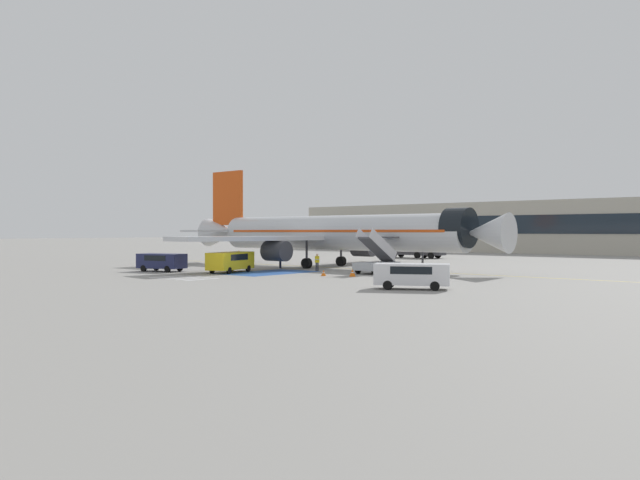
{
  "coord_description": "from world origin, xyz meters",
  "views": [
    {
      "loc": [
        43.7,
        -52.89,
        3.97
      ],
      "look_at": [
        0.02,
        -0.91,
        3.01
      ],
      "focal_mm": 35.0,
      "sensor_mm": 36.0,
      "label": 1
    }
  ],
  "objects_px": {
    "baggage_cart": "(241,265)",
    "ground_crew_0": "(280,258)",
    "fuel_tanker": "(417,245)",
    "service_van_0": "(230,260)",
    "airliner": "(330,233)",
    "boarding_stairs_forward": "(377,262)",
    "traffic_cone_1": "(324,273)",
    "service_van_2": "(162,261)",
    "ground_crew_2": "(317,261)",
    "terminal_building": "(544,227)",
    "traffic_cone_0": "(352,273)",
    "service_van_1": "(412,274)",
    "ground_crew_1": "(239,257)"
  },
  "relations": [
    {
      "from": "boarding_stairs_forward",
      "to": "terminal_building",
      "type": "height_order",
      "value": "terminal_building"
    },
    {
      "from": "ground_crew_2",
      "to": "traffic_cone_0",
      "type": "height_order",
      "value": "ground_crew_2"
    },
    {
      "from": "service_van_1",
      "to": "baggage_cart",
      "type": "relative_size",
      "value": 1.87
    },
    {
      "from": "boarding_stairs_forward",
      "to": "traffic_cone_1",
      "type": "xyz_separation_m",
      "value": [
        -1.63,
        -5.93,
        -0.76
      ]
    },
    {
      "from": "baggage_cart",
      "to": "ground_crew_2",
      "type": "xyz_separation_m",
      "value": [
        11.28,
        -0.12,
        0.74
      ]
    },
    {
      "from": "ground_crew_2",
      "to": "terminal_building",
      "type": "bearing_deg",
      "value": 41.27
    },
    {
      "from": "service_van_1",
      "to": "traffic_cone_1",
      "type": "height_order",
      "value": "service_van_1"
    },
    {
      "from": "ground_crew_0",
      "to": "boarding_stairs_forward",
      "type": "bearing_deg",
      "value": 9.75
    },
    {
      "from": "service_van_2",
      "to": "baggage_cart",
      "type": "distance_m",
      "value": 10.45
    },
    {
      "from": "ground_crew_1",
      "to": "terminal_building",
      "type": "distance_m",
      "value": 65.71
    },
    {
      "from": "traffic_cone_1",
      "to": "terminal_building",
      "type": "bearing_deg",
      "value": 95.39
    },
    {
      "from": "fuel_tanker",
      "to": "service_van_0",
      "type": "xyz_separation_m",
      "value": [
        3.13,
        -39.42,
        -0.7
      ]
    },
    {
      "from": "ground_crew_2",
      "to": "traffic_cone_0",
      "type": "relative_size",
      "value": 2.66
    },
    {
      "from": "airliner",
      "to": "fuel_tanker",
      "type": "distance_m",
      "value": 27.46
    },
    {
      "from": "ground_crew_0",
      "to": "traffic_cone_0",
      "type": "bearing_deg",
      "value": -10.25
    },
    {
      "from": "service_van_2",
      "to": "ground_crew_1",
      "type": "height_order",
      "value": "service_van_2"
    },
    {
      "from": "service_van_1",
      "to": "boarding_stairs_forward",
      "type": "bearing_deg",
      "value": -164.46
    },
    {
      "from": "fuel_tanker",
      "to": "boarding_stairs_forward",
      "type": "bearing_deg",
      "value": -160.03
    },
    {
      "from": "airliner",
      "to": "service_van_2",
      "type": "xyz_separation_m",
      "value": [
        -8.62,
        -15.81,
        -2.72
      ]
    },
    {
      "from": "airliner",
      "to": "boarding_stairs_forward",
      "type": "relative_size",
      "value": 7.78
    },
    {
      "from": "terminal_building",
      "to": "ground_crew_1",
      "type": "bearing_deg",
      "value": -100.35
    },
    {
      "from": "ground_crew_1",
      "to": "traffic_cone_1",
      "type": "relative_size",
      "value": 3.34
    },
    {
      "from": "service_van_2",
      "to": "traffic_cone_1",
      "type": "height_order",
      "value": "service_van_2"
    },
    {
      "from": "service_van_2",
      "to": "ground_crew_2",
      "type": "relative_size",
      "value": 2.95
    },
    {
      "from": "service_van_2",
      "to": "boarding_stairs_forward",
      "type": "bearing_deg",
      "value": -73.06
    },
    {
      "from": "baggage_cart",
      "to": "ground_crew_0",
      "type": "relative_size",
      "value": 1.55
    },
    {
      "from": "baggage_cart",
      "to": "terminal_building",
      "type": "xyz_separation_m",
      "value": [
        9.37,
        66.46,
        4.46
      ]
    },
    {
      "from": "baggage_cart",
      "to": "ground_crew_0",
      "type": "xyz_separation_m",
      "value": [
        5.24,
        0.9,
        0.83
      ]
    },
    {
      "from": "fuel_tanker",
      "to": "service_van_1",
      "type": "distance_m",
      "value": 50.09
    },
    {
      "from": "boarding_stairs_forward",
      "to": "ground_crew_2",
      "type": "height_order",
      "value": "boarding_stairs_forward"
    },
    {
      "from": "fuel_tanker",
      "to": "ground_crew_0",
      "type": "xyz_separation_m",
      "value": [
        2.06,
        -31.37,
        -0.79
      ]
    },
    {
      "from": "airliner",
      "to": "fuel_tanker",
      "type": "height_order",
      "value": "airliner"
    },
    {
      "from": "baggage_cart",
      "to": "traffic_cone_0",
      "type": "relative_size",
      "value": 4.49
    },
    {
      "from": "ground_crew_1",
      "to": "terminal_building",
      "type": "relative_size",
      "value": 0.02
    },
    {
      "from": "fuel_tanker",
      "to": "ground_crew_2",
      "type": "xyz_separation_m",
      "value": [
        8.1,
        -32.39,
        -0.89
      ]
    },
    {
      "from": "service_van_1",
      "to": "ground_crew_2",
      "type": "relative_size",
      "value": 3.15
    },
    {
      "from": "airliner",
      "to": "traffic_cone_1",
      "type": "distance_m",
      "value": 13.31
    },
    {
      "from": "service_van_0",
      "to": "service_van_1",
      "type": "xyz_separation_m",
      "value": [
        22.51,
        -3.6,
        -0.11
      ]
    },
    {
      "from": "service_van_1",
      "to": "traffic_cone_1",
      "type": "distance_m",
      "value": 14.0
    },
    {
      "from": "service_van_0",
      "to": "boarding_stairs_forward",
      "type": "bearing_deg",
      "value": -160.38
    },
    {
      "from": "ground_crew_0",
      "to": "terminal_building",
      "type": "height_order",
      "value": "terminal_building"
    },
    {
      "from": "boarding_stairs_forward",
      "to": "terminal_building",
      "type": "distance_m",
      "value": 66.11
    },
    {
      "from": "boarding_stairs_forward",
      "to": "service_van_0",
      "type": "bearing_deg",
      "value": -144.67
    },
    {
      "from": "service_van_2",
      "to": "ground_crew_0",
      "type": "height_order",
      "value": "ground_crew_0"
    },
    {
      "from": "service_van_1",
      "to": "service_van_2",
      "type": "height_order",
      "value": "service_van_2"
    },
    {
      "from": "traffic_cone_0",
      "to": "boarding_stairs_forward",
      "type": "bearing_deg",
      "value": 98.55
    },
    {
      "from": "ground_crew_1",
      "to": "service_van_2",
      "type": "bearing_deg",
      "value": 10.02
    },
    {
      "from": "service_van_0",
      "to": "ground_crew_1",
      "type": "xyz_separation_m",
      "value": [
        -8.72,
        9.08,
        -0.18
      ]
    },
    {
      "from": "traffic_cone_1",
      "to": "service_van_0",
      "type": "bearing_deg",
      "value": -167.26
    },
    {
      "from": "baggage_cart",
      "to": "terminal_building",
      "type": "bearing_deg",
      "value": -113.59
    }
  ]
}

